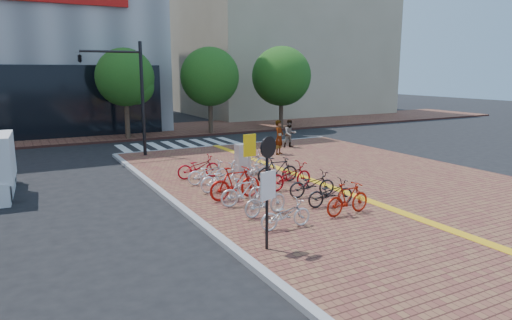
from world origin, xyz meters
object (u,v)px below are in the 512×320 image
bike_7 (348,199)px  notice_sign (268,179)px  bike_9 (312,184)px  bike_0 (286,214)px  bike_5 (209,173)px  bike_12 (260,168)px  bike_3 (235,183)px  bike_1 (266,200)px  pedestrian_a (279,137)px  bike_11 (278,170)px  bike_2 (244,192)px  bike_8 (331,193)px  bike_4 (222,178)px  bike_6 (199,167)px  pedestrian_b (290,134)px  bike_13 (249,161)px  traffic_light_pole (115,78)px  bike_10 (290,176)px  yellow_sign (250,150)px  utility_box (243,159)px

bike_7 → notice_sign: (-3.65, -1.31, 1.32)m
bike_9 → notice_sign: size_ratio=0.61×
bike_0 → bike_5: bearing=1.1°
bike_12 → bike_3: bearing=128.8°
bike_1 → bike_9: 2.78m
bike_7 → pedestrian_a: pedestrian_a is taller
bike_0 → bike_11: bearing=-26.7°
bike_2 → bike_8: bearing=-113.3°
bike_4 → bike_6: (-0.03, 2.38, -0.01)m
bike_11 → bike_12: (-0.27, 0.99, -0.08)m
bike_6 → pedestrian_b: size_ratio=1.12×
bike_11 → bike_13: bike_11 is taller
bike_4 → bike_7: (2.30, -4.52, 0.02)m
bike_1 → bike_7: bike_7 is taller
bike_0 → traffic_light_pole: size_ratio=0.27×
bike_12 → bike_10: bearing=177.2°
bike_10 → traffic_light_pole: 11.30m
traffic_light_pole → yellow_sign: bearing=-68.3°
bike_3 → bike_12: bearing=-44.6°
bike_3 → bike_12: bike_3 is taller
bike_3 → bike_8: bearing=-133.3°
bike_2 → bike_7: bike_7 is taller
bike_6 → notice_sign: bearing=174.0°
bike_4 → bike_13: (2.45, 2.50, -0.02)m
bike_11 → pedestrian_a: pedestrian_a is taller
bike_2 → bike_9: (2.69, -0.14, -0.02)m
bike_4 → bike_9: bearing=-140.1°
bike_6 → bike_9: 5.31m
bike_13 → traffic_light_pole: size_ratio=0.30×
bike_13 → bike_0: bearing=163.2°
bike_1 → bike_3: bike_3 is taller
bike_5 → utility_box: size_ratio=1.34×
bike_0 → bike_1: 1.31m
bike_1 → bike_3: 2.13m
bike_3 → bike_13: bearing=-34.3°
bike_7 → bike_9: (0.21, 2.24, -0.05)m
bike_10 → bike_13: 3.48m
bike_8 → bike_10: bike_10 is taller
bike_3 → bike_2: bearing=172.1°
bike_0 → traffic_light_pole: (-1.90, 13.48, 3.69)m
bike_4 → notice_sign: 6.13m
yellow_sign → bike_2: bearing=-121.4°
bike_8 → bike_10: (0.02, 2.55, 0.06)m
traffic_light_pole → bike_9: bearing=-67.8°
bike_3 → utility_box: (2.08, 3.59, 0.07)m
bike_1 → notice_sign: notice_sign is taller
bike_3 → traffic_light_pole: traffic_light_pole is taller
bike_6 → bike_5: bearing=-177.5°
bike_12 → bike_0: bearing=150.7°
pedestrian_a → traffic_light_pole: bearing=122.6°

